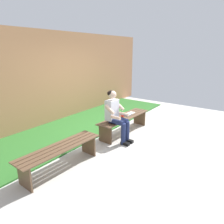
{
  "coord_description": "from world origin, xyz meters",
  "views": [
    {
      "loc": [
        4.45,
        2.82,
        2.2
      ],
      "look_at": [
        0.78,
        0.15,
        0.82
      ],
      "focal_mm": 32.69,
      "sensor_mm": 36.0,
      "label": 1
    }
  ],
  "objects_px": {
    "bench_far": "(61,152)",
    "person_seated": "(116,114)",
    "book_open": "(129,114)",
    "apple": "(123,116)",
    "bench_near": "(124,120)"
  },
  "relations": [
    {
      "from": "bench_far",
      "to": "book_open",
      "type": "bearing_deg",
      "value": -179.82
    },
    {
      "from": "bench_far",
      "to": "book_open",
      "type": "relative_size",
      "value": 4.18
    },
    {
      "from": "bench_near",
      "to": "book_open",
      "type": "bearing_deg",
      "value": -178.23
    },
    {
      "from": "bench_far",
      "to": "apple",
      "type": "height_order",
      "value": "apple"
    },
    {
      "from": "bench_far",
      "to": "person_seated",
      "type": "height_order",
      "value": "person_seated"
    },
    {
      "from": "bench_far",
      "to": "person_seated",
      "type": "xyz_separation_m",
      "value": [
        -1.68,
        0.1,
        0.35
      ]
    },
    {
      "from": "bench_near",
      "to": "book_open",
      "type": "distance_m",
      "value": 0.28
    },
    {
      "from": "bench_near",
      "to": "bench_far",
      "type": "height_order",
      "value": "same"
    },
    {
      "from": "bench_far",
      "to": "book_open",
      "type": "distance_m",
      "value": 2.49
    },
    {
      "from": "apple",
      "to": "book_open",
      "type": "relative_size",
      "value": 0.2
    },
    {
      "from": "bench_near",
      "to": "apple",
      "type": "relative_size",
      "value": 22.75
    },
    {
      "from": "bench_far",
      "to": "apple",
      "type": "relative_size",
      "value": 20.93
    },
    {
      "from": "apple",
      "to": "book_open",
      "type": "distance_m",
      "value": 0.32
    },
    {
      "from": "bench_near",
      "to": "apple",
      "type": "height_order",
      "value": "apple"
    },
    {
      "from": "bench_near",
      "to": "bench_far",
      "type": "relative_size",
      "value": 1.09
    }
  ]
}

